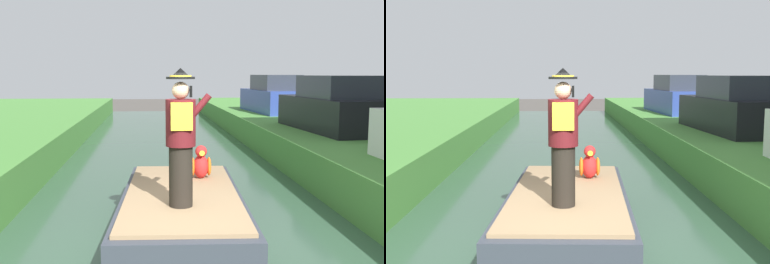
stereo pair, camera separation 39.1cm
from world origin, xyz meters
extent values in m
cube|color=#33513D|center=(0.00, 0.00, 0.05)|extent=(5.47, 48.00, 0.10)
cube|color=#333842|center=(0.00, 1.19, 0.38)|extent=(2.03, 4.29, 0.56)
cube|color=#997A56|center=(0.00, 1.19, 0.69)|extent=(1.87, 3.95, 0.05)
cylinder|color=black|center=(-0.07, 0.41, 1.12)|extent=(0.32, 0.32, 0.82)
cylinder|color=#561419|center=(-0.07, 0.41, 1.84)|extent=(0.40, 0.40, 0.62)
cube|color=gold|center=(-0.07, 0.22, 1.94)|extent=(0.28, 0.06, 0.36)
sphere|color=#DBA884|center=(-0.07, 0.41, 2.27)|extent=(0.23, 0.23, 0.23)
cylinder|color=black|center=(-0.07, 0.41, 2.43)|extent=(0.38, 0.38, 0.03)
cone|color=black|center=(-0.07, 0.41, 2.50)|extent=(0.26, 0.26, 0.12)
cylinder|color=gold|center=(-0.07, 0.41, 2.46)|extent=(0.29, 0.29, 0.02)
cylinder|color=#561419|center=(0.15, 0.37, 2.02)|extent=(0.38, 0.09, 0.43)
cube|color=black|center=(0.06, 0.35, 2.26)|extent=(0.03, 0.08, 0.15)
ellipsoid|color=red|center=(0.39, 2.06, 0.91)|extent=(0.26, 0.32, 0.40)
sphere|color=red|center=(0.39, 2.02, 1.18)|extent=(0.20, 0.20, 0.20)
cone|color=yellow|center=(0.39, 1.92, 1.17)|extent=(0.09, 0.09, 0.09)
ellipsoid|color=orange|center=(0.25, 2.06, 0.91)|extent=(0.08, 0.20, 0.32)
ellipsoid|color=orange|center=(0.53, 2.06, 0.91)|extent=(0.08, 0.20, 0.32)
cube|color=black|center=(4.59, 6.67, 1.38)|extent=(2.00, 4.12, 0.90)
cube|color=#2D333D|center=(4.59, 6.47, 2.13)|extent=(1.61, 2.30, 0.60)
cube|color=#2D4293|center=(4.59, 12.78, 1.38)|extent=(2.00, 4.12, 0.90)
cube|color=#2D333D|center=(4.59, 12.58, 2.13)|extent=(1.61, 2.31, 0.60)
camera|label=1|loc=(-0.49, -5.68, 2.49)|focal=43.47mm
camera|label=2|loc=(-0.10, -5.71, 2.49)|focal=43.47mm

